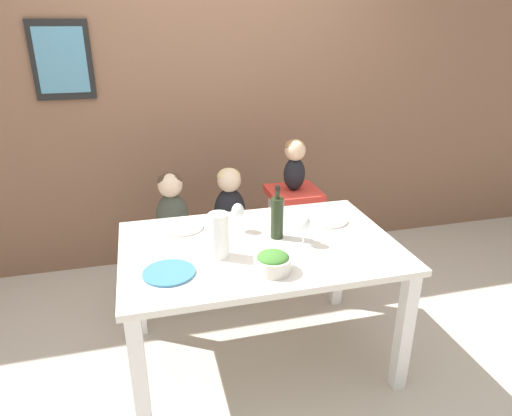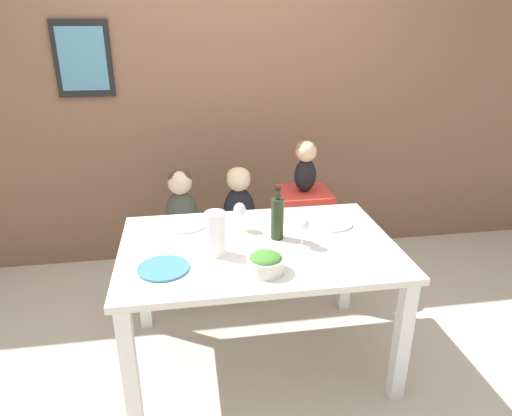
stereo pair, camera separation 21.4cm
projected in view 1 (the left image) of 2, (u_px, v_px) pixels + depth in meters
ground_plane at (259, 356)px, 2.72m from camera, size 14.00×14.00×0.00m
wall_back at (212, 92)px, 3.45m from camera, size 10.00×0.09×2.70m
dining_table at (259, 261)px, 2.47m from camera, size 1.46×0.95×0.75m
chair_far_left at (175, 249)px, 3.15m from camera, size 0.42×0.41×0.47m
chair_far_center at (231, 242)px, 3.24m from camera, size 0.42×0.41×0.47m
chair_right_highchair at (293, 211)px, 3.27m from camera, size 0.36×0.35×0.75m
person_child_left at (172, 206)px, 3.03m from camera, size 0.22×0.18×0.47m
person_child_center at (230, 200)px, 3.12m from camera, size 0.22×0.18×0.47m
person_baby_right at (295, 161)px, 3.13m from camera, size 0.15×0.15×0.36m
wine_bottle at (277, 217)px, 2.46m from camera, size 0.07×0.07×0.30m
paper_towel_roll at (219, 235)px, 2.26m from camera, size 0.10×0.10×0.23m
wine_glass_near at (304, 225)px, 2.39m from camera, size 0.07×0.07×0.17m
wine_glass_far at (238, 212)px, 2.54m from camera, size 0.07×0.07×0.17m
salad_bowl_large at (273, 262)px, 2.15m from camera, size 0.18×0.18×0.10m
dinner_plate_front_left at (169, 273)px, 2.14m from camera, size 0.25×0.25×0.01m
dinner_plate_back_left at (182, 227)px, 2.61m from camera, size 0.25×0.25×0.01m
dinner_plate_back_right at (326, 220)px, 2.71m from camera, size 0.25×0.25×0.01m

